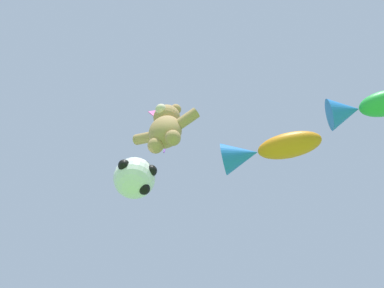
{
  "coord_description": "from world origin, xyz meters",
  "views": [
    {
      "loc": [
        1.58,
        0.51,
        1.37
      ],
      "look_at": [
        -0.36,
        4.33,
        8.76
      ],
      "focal_mm": 40.0,
      "sensor_mm": 36.0,
      "label": 1
    }
  ],
  "objects_px": {
    "soccer_ball_kite": "(135,178)",
    "diamond_kite": "(166,120)",
    "teddy_bear_kite": "(166,127)",
    "fish_kite_emerald": "(365,108)",
    "fish_kite_tangerine": "(265,151)"
  },
  "relations": [
    {
      "from": "soccer_ball_kite",
      "to": "diamond_kite",
      "type": "bearing_deg",
      "value": 96.4
    },
    {
      "from": "teddy_bear_kite",
      "to": "diamond_kite",
      "type": "xyz_separation_m",
      "value": [
        -0.91,
        1.3,
        3.45
      ]
    },
    {
      "from": "diamond_kite",
      "to": "soccer_ball_kite",
      "type": "bearing_deg",
      "value": -83.6
    },
    {
      "from": "fish_kite_emerald",
      "to": "fish_kite_tangerine",
      "type": "bearing_deg",
      "value": 175.86
    },
    {
      "from": "fish_kite_tangerine",
      "to": "diamond_kite",
      "type": "relative_size",
      "value": 0.81
    },
    {
      "from": "fish_kite_emerald",
      "to": "soccer_ball_kite",
      "type": "bearing_deg",
      "value": -163.83
    },
    {
      "from": "fish_kite_tangerine",
      "to": "fish_kite_emerald",
      "type": "xyz_separation_m",
      "value": [
        2.47,
        -0.18,
        -0.23
      ]
    },
    {
      "from": "teddy_bear_kite",
      "to": "diamond_kite",
      "type": "bearing_deg",
      "value": 124.89
    },
    {
      "from": "teddy_bear_kite",
      "to": "soccer_ball_kite",
      "type": "height_order",
      "value": "teddy_bear_kite"
    },
    {
      "from": "fish_kite_emerald",
      "to": "diamond_kite",
      "type": "distance_m",
      "value": 6.08
    },
    {
      "from": "teddy_bear_kite",
      "to": "fish_kite_emerald",
      "type": "bearing_deg",
      "value": 21.76
    },
    {
      "from": "soccer_ball_kite",
      "to": "diamond_kite",
      "type": "relative_size",
      "value": 0.31
    },
    {
      "from": "soccer_ball_kite",
      "to": "fish_kite_emerald",
      "type": "xyz_separation_m",
      "value": [
        5.0,
        1.45,
        1.4
      ]
    },
    {
      "from": "soccer_ball_kite",
      "to": "teddy_bear_kite",
      "type": "bearing_deg",
      "value": -16.4
    },
    {
      "from": "teddy_bear_kite",
      "to": "soccer_ball_kite",
      "type": "relative_size",
      "value": 1.75
    }
  ]
}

